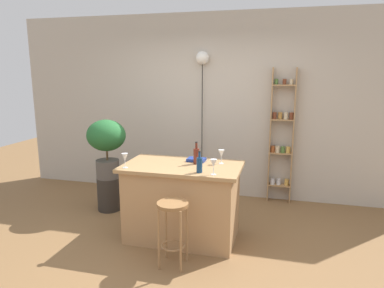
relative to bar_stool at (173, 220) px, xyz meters
name	(u,v)px	position (x,y,z in m)	size (l,w,h in m)	color
ground	(175,249)	(-0.08, 0.32, -0.49)	(12.00, 12.00, 0.00)	brown
back_wall	(212,106)	(-0.08, 2.27, 0.91)	(6.40, 0.10, 2.80)	#BCB2A3
kitchen_counter	(182,201)	(-0.08, 0.62, -0.05)	(1.35, 0.78, 0.89)	tan
bar_stool	(173,220)	(0.00, 0.00, 0.00)	(0.31, 0.31, 0.67)	#997047
spice_shelf	(281,137)	(0.99, 2.14, 0.50)	(0.34, 0.12, 1.99)	#A87F51
plant_stool	(109,194)	(-1.33, 1.18, -0.26)	(0.33, 0.33, 0.47)	#2D2823
potted_plant	(106,142)	(-1.33, 1.18, 0.49)	(0.54, 0.49, 0.82)	#514C47
bottle_sauce_amber	(196,156)	(0.06, 0.71, 0.49)	(0.07, 0.07, 0.26)	#5B2319
bottle_soda_blue	(199,164)	(0.18, 0.37, 0.48)	(0.06, 0.06, 0.23)	navy
wine_glass_left	(221,154)	(0.34, 0.79, 0.51)	(0.07, 0.07, 0.16)	silver
wine_glass_center	(214,164)	(0.34, 0.33, 0.51)	(0.07, 0.07, 0.16)	silver
wine_glass_right	(125,158)	(-0.66, 0.34, 0.51)	(0.07, 0.07, 0.16)	silver
cookbook	(196,160)	(0.03, 0.83, 0.41)	(0.21, 0.15, 0.04)	navy
pendant_globe_light	(202,60)	(-0.21, 2.16, 1.60)	(0.20, 0.20, 2.23)	black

